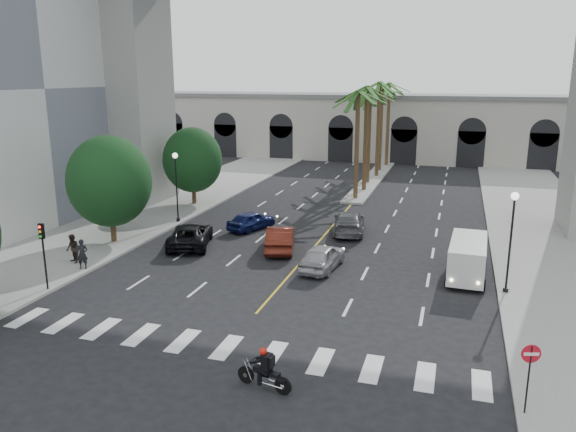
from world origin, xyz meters
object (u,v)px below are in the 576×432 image
object	(u,v)px
lamp_post_right	(511,234)
do_not_enter_sign	(530,365)
car_c	(190,235)
pedestrian_a	(82,254)
car_a	(322,257)
motorcycle_rider	(266,371)
lamp_post_left_far	(176,181)
car_e	(251,220)
pedestrian_b	(73,249)
car_b	(280,238)
cargo_van	(468,258)
traffic_signal_far	(43,245)
car_d	(349,222)

from	to	relation	value
lamp_post_right	do_not_enter_sign	xyz separation A→B (m)	(-0.13, -11.13, -1.34)
car_c	pedestrian_a	xyz separation A→B (m)	(-3.67, -6.21, 0.27)
pedestrian_a	car_a	bearing A→B (deg)	-1.77
lamp_post_right	pedestrian_a	size ratio (longest dim) A/B	3.10
motorcycle_rider	lamp_post_left_far	bearing A→B (deg)	137.93
car_e	pedestrian_b	xyz separation A→B (m)	(-7.26, -10.47, 0.33)
car_b	lamp_post_left_far	bearing A→B (deg)	-38.49
cargo_van	pedestrian_b	world-z (taller)	cargo_van
lamp_post_right	car_c	size ratio (longest dim) A/B	1.00
car_a	pedestrian_b	distance (m)	14.65
motorcycle_rider	car_b	distance (m)	16.44
car_b	pedestrian_b	size ratio (longest dim) A/B	2.78
traffic_signal_far	pedestrian_a	distance (m)	3.56
car_a	do_not_enter_sign	distance (m)	15.67
pedestrian_a	car_e	bearing A→B (deg)	41.24
car_d	car_c	bearing A→B (deg)	24.76
cargo_van	traffic_signal_far	bearing A→B (deg)	-155.43
car_b	car_d	size ratio (longest dim) A/B	0.90
motorcycle_rider	pedestrian_b	distance (m)	17.96
traffic_signal_far	car_e	distance (m)	15.66
pedestrian_a	do_not_enter_sign	xyz separation A→B (m)	(22.77, -7.86, 0.87)
motorcycle_rider	do_not_enter_sign	world-z (taller)	do_not_enter_sign
traffic_signal_far	motorcycle_rider	size ratio (longest dim) A/B	1.68
traffic_signal_far	car_a	bearing A→B (deg)	30.60
traffic_signal_far	pedestrian_b	size ratio (longest dim) A/B	2.12
traffic_signal_far	car_c	distance (m)	10.20
traffic_signal_far	do_not_enter_sign	bearing A→B (deg)	-11.60
cargo_van	pedestrian_a	world-z (taller)	cargo_van
lamp_post_left_far	traffic_signal_far	xyz separation A→B (m)	(0.10, -14.50, -0.71)
lamp_post_right	car_a	xyz separation A→B (m)	(-9.90, 1.07, -2.48)
lamp_post_right	do_not_enter_sign	bearing A→B (deg)	-90.69
car_a	lamp_post_left_far	bearing A→B (deg)	-22.80
car_c	car_a	bearing A→B (deg)	151.22
pedestrian_b	car_a	bearing A→B (deg)	46.30
lamp_post_left_far	car_d	size ratio (longest dim) A/B	1.01
motorcycle_rider	car_b	world-z (taller)	motorcycle_rider
traffic_signal_far	pedestrian_a	size ratio (longest dim) A/B	2.12
car_b	pedestrian_a	bearing A→B (deg)	21.85
lamp_post_right	lamp_post_left_far	bearing A→B (deg)	160.67
lamp_post_left_far	car_d	bearing A→B (deg)	4.86
car_a	car_b	world-z (taller)	car_b
car_b	car_d	bearing A→B (deg)	-137.41
car_a	car_e	xyz separation A→B (m)	(-6.93, 6.83, -0.06)
lamp_post_left_far	traffic_signal_far	world-z (taller)	lamp_post_left_far
car_a	car_d	size ratio (longest dim) A/B	0.82
lamp_post_left_far	cargo_van	size ratio (longest dim) A/B	1.04
lamp_post_left_far	motorcycle_rider	world-z (taller)	lamp_post_left_far
car_b	car_e	size ratio (longest dim) A/B	1.19
lamp_post_right	do_not_enter_sign	size ratio (longest dim) A/B	2.07
car_c	cargo_van	world-z (taller)	cargo_van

